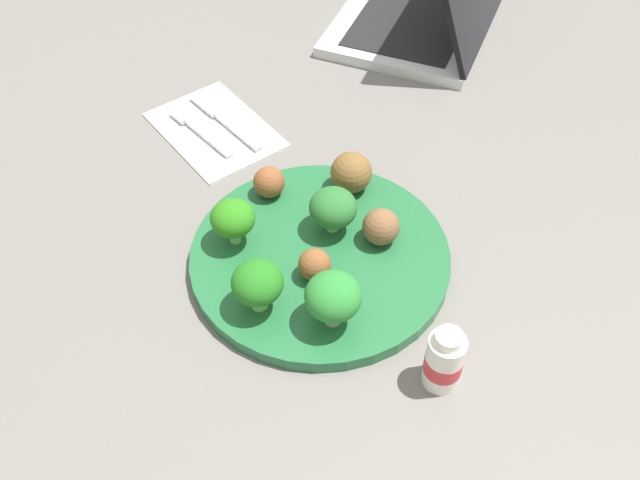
{
  "coord_description": "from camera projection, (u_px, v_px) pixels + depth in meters",
  "views": [
    {
      "loc": [
        -0.43,
        0.27,
        0.6
      ],
      "look_at": [
        0.0,
        0.0,
        0.04
      ],
      "focal_mm": 40.39,
      "sensor_mm": 36.0,
      "label": 1
    }
  ],
  "objects": [
    {
      "name": "broccoli_floret_mid_left",
      "position": [
        333.0,
        297.0,
        0.68
      ],
      "size": [
        0.06,
        0.06,
        0.06
      ],
      "color": "#8EB979",
      "rests_on": "plate"
    },
    {
      "name": "fork",
      "position": [
        199.0,
        128.0,
        0.92
      ],
      "size": [
        0.12,
        0.04,
        0.01
      ],
      "color": "silver",
      "rests_on": "napkin"
    },
    {
      "name": "meatball_back_right",
      "position": [
        381.0,
        227.0,
        0.77
      ],
      "size": [
        0.04,
        0.04,
        0.04
      ],
      "primitive_type": "sphere",
      "color": "brown",
      "rests_on": "plate"
    },
    {
      "name": "broccoli_floret_front_right",
      "position": [
        233.0,
        219.0,
        0.76
      ],
      "size": [
        0.05,
        0.05,
        0.05
      ],
      "color": "#8CCC76",
      "rests_on": "plate"
    },
    {
      "name": "yogurt_bottle",
      "position": [
        444.0,
        361.0,
        0.66
      ],
      "size": [
        0.04,
        0.04,
        0.07
      ],
      "color": "white",
      "rests_on": "ground_plane"
    },
    {
      "name": "plate",
      "position": [
        320.0,
        257.0,
        0.78
      ],
      "size": [
        0.28,
        0.28,
        0.02
      ],
      "primitive_type": "cylinder",
      "color": "#236638",
      "rests_on": "ground_plane"
    },
    {
      "name": "broccoli_floret_far_rim",
      "position": [
        257.0,
        283.0,
        0.7
      ],
      "size": [
        0.05,
        0.05,
        0.06
      ],
      "color": "#8DC968",
      "rests_on": "plate"
    },
    {
      "name": "ground_plane",
      "position": [
        320.0,
        262.0,
        0.78
      ],
      "size": [
        4.0,
        4.0,
        0.0
      ],
      "primitive_type": "plane",
      "color": "slate"
    },
    {
      "name": "knife",
      "position": [
        223.0,
        118.0,
        0.94
      ],
      "size": [
        0.15,
        0.03,
        0.01
      ],
      "color": "silver",
      "rests_on": "napkin"
    },
    {
      "name": "broccoli_floret_center",
      "position": [
        333.0,
        208.0,
        0.77
      ],
      "size": [
        0.05,
        0.05,
        0.05
      ],
      "color": "#97CD73",
      "rests_on": "plate"
    },
    {
      "name": "napkin",
      "position": [
        215.0,
        129.0,
        0.93
      ],
      "size": [
        0.18,
        0.13,
        0.01
      ],
      "primitive_type": "cube",
      "rotation": [
        0.0,
        0.0,
        0.08
      ],
      "color": "white",
      "rests_on": "ground_plane"
    },
    {
      "name": "meatball_front_left",
      "position": [
        315.0,
        265.0,
        0.74
      ],
      "size": [
        0.03,
        0.03,
        0.03
      ],
      "primitive_type": "sphere",
      "color": "brown",
      "rests_on": "plate"
    },
    {
      "name": "meatball_back_left",
      "position": [
        273.0,
        181.0,
        0.82
      ],
      "size": [
        0.04,
        0.04,
        0.04
      ],
      "primitive_type": "sphere",
      "color": "brown",
      "rests_on": "plate"
    },
    {
      "name": "meatball_front_right",
      "position": [
        351.0,
        172.0,
        0.82
      ],
      "size": [
        0.05,
        0.05,
        0.05
      ],
      "primitive_type": "sphere",
      "color": "brown",
      "rests_on": "plate"
    }
  ]
}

